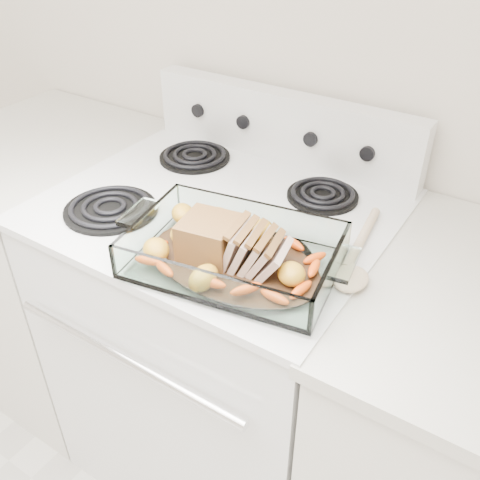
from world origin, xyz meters
The scene contains 7 objects.
electric_range centered at (0.00, 1.66, 0.48)m, with size 0.78×0.70×1.12m.
counter_left centered at (-0.67, 1.66, 0.47)m, with size 0.58×0.68×0.93m.
counter_right centered at (0.67, 1.66, 0.47)m, with size 0.58×0.68×0.93m.
baking_dish centered at (0.17, 1.47, 0.96)m, with size 0.39×0.26×0.07m.
pork_roast centered at (0.15, 1.47, 0.99)m, with size 0.21×0.10×0.08m.
roast_vegetables centered at (0.16, 1.51, 0.97)m, with size 0.36×0.20×0.04m.
wooden_spoon centered at (0.36, 1.61, 0.95)m, with size 0.09×0.30×0.02m.
Camera 1 is at (0.63, 0.78, 1.58)m, focal length 40.00 mm.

